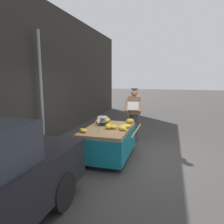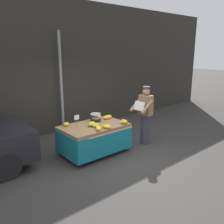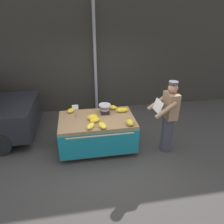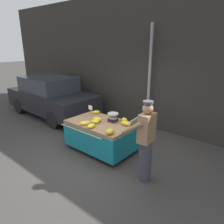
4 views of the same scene
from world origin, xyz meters
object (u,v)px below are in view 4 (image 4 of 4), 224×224
object	(u,v)px
street_pole	(149,80)
banana_bunch_4	(126,123)
banana_bunch_5	(96,112)
banana_bunch_7	(110,132)
price_sign	(90,109)
parked_car	(51,96)
banana_cart	(101,129)
weighing_scale	(113,117)
banana_bunch_0	(91,126)
banana_bunch_6	(124,120)
banana_bunch_1	(95,121)
banana_bunch_3	(97,119)
banana_bunch_2	(85,123)
vendor_person	(145,141)

from	to	relation	value
street_pole	banana_bunch_4	bearing A→B (deg)	-75.95
banana_bunch_5	banana_bunch_7	world-z (taller)	banana_bunch_7
banana_bunch_4	price_sign	bearing A→B (deg)	-173.41
parked_car	banana_cart	bearing A→B (deg)	-14.33
weighing_scale	banana_bunch_0	bearing A→B (deg)	-102.19
banana_bunch_0	banana_bunch_6	size ratio (longest dim) A/B	1.31
street_pole	banana_bunch_4	world-z (taller)	street_pole
banana_cart	banana_bunch_1	distance (m)	0.31
weighing_scale	price_sign	size ratio (longest dim) A/B	0.82
price_sign	banana_bunch_1	size ratio (longest dim) A/B	1.49
price_sign	banana_bunch_1	distance (m)	0.52
street_pole	banana_bunch_4	size ratio (longest dim) A/B	11.17
banana_bunch_6	banana_bunch_3	bearing A→B (deg)	-141.01
banana_bunch_6	parked_car	size ratio (longest dim) A/B	0.05
street_pole	banana_bunch_1	xyz separation A→B (m)	(-0.26, -2.18, -0.82)
banana_bunch_0	banana_bunch_2	distance (m)	0.25
weighing_scale	vendor_person	distance (m)	1.48
price_sign	banana_bunch_5	size ratio (longest dim) A/B	1.58
banana_bunch_1	banana_bunch_3	size ratio (longest dim) A/B	0.98
price_sign	banana_bunch_0	bearing A→B (deg)	-43.38
banana_bunch_4	banana_bunch_1	bearing A→B (deg)	-151.58
banana_cart	street_pole	bearing A→B (deg)	84.47
banana_bunch_4	vendor_person	world-z (taller)	vendor_person
banana_bunch_2	banana_bunch_6	distance (m)	1.03
banana_cart	vendor_person	xyz separation A→B (m)	(1.57, -0.38, 0.29)
banana_bunch_2	banana_bunch_4	distance (m)	1.03
banana_bunch_4	parked_car	xyz separation A→B (m)	(-4.13, 0.67, -0.10)
banana_bunch_4	banana_bunch_5	world-z (taller)	banana_bunch_4
street_pole	banana_bunch_7	distance (m)	2.62
vendor_person	parked_car	bearing A→B (deg)	165.86
banana_bunch_7	banana_bunch_5	bearing A→B (deg)	145.65
banana_bunch_3	banana_bunch_7	bearing A→B (deg)	-26.77
banana_bunch_1	banana_bunch_4	bearing A→B (deg)	28.42
street_pole	weighing_scale	bearing A→B (deg)	-89.19
weighing_scale	banana_bunch_4	world-z (taller)	weighing_scale
banana_bunch_5	street_pole	bearing A→B (deg)	63.87
weighing_scale	vendor_person	size ratio (longest dim) A/B	0.16
banana_bunch_3	banana_bunch_4	bearing A→B (deg)	18.94
banana_bunch_7	street_pole	bearing A→B (deg)	101.18
banana_bunch_5	price_sign	bearing A→B (deg)	-71.53
street_pole	banana_bunch_1	distance (m)	2.34
banana_bunch_2	banana_bunch_7	world-z (taller)	banana_bunch_7
street_pole	banana_bunch_6	size ratio (longest dim) A/B	16.33
banana_bunch_2	banana_bunch_4	world-z (taller)	banana_bunch_4
price_sign	banana_bunch_7	bearing A→B (deg)	-24.42
street_pole	weighing_scale	xyz separation A→B (m)	(0.03, -1.79, -0.75)
banana_bunch_4	banana_bunch_3	bearing A→B (deg)	-161.06
street_pole	banana_bunch_7	bearing A→B (deg)	-78.82
weighing_scale	banana_bunch_3	world-z (taller)	weighing_scale
banana_bunch_5	parked_car	xyz separation A→B (m)	(-2.90, 0.46, -0.09)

